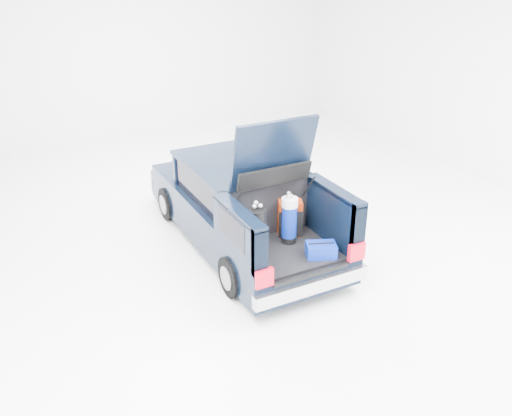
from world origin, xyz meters
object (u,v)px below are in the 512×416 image
car (240,205)px  blue_duffel (321,250)px  blue_golf_bag (289,220)px  black_golf_bag (257,234)px  red_suitcase (290,218)px

car → blue_duffel: car is taller
blue_golf_bag → blue_duffel: (0.19, -0.59, -0.26)m
blue_golf_bag → blue_duffel: bearing=-89.5°
blue_golf_bag → black_golf_bag: bearing=-177.1°
car → black_golf_bag: (-0.50, -1.62, 0.33)m
blue_golf_bag → blue_duffel: blue_golf_bag is taller
car → red_suitcase: 1.24m
black_golf_bag → red_suitcase: bearing=51.3°
blue_duffel → black_golf_bag: bearing=179.9°
black_golf_bag → blue_golf_bag: size_ratio=1.09×
black_golf_bag → blue_golf_bag: 0.70m
red_suitcase → blue_duffel: 0.79m
red_suitcase → blue_golf_bag: blue_golf_bag is taller
car → black_golf_bag: 1.72m
car → blue_golf_bag: car is taller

